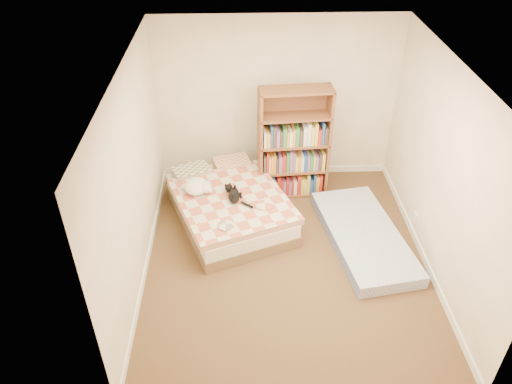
{
  "coord_description": "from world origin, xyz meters",
  "views": [
    {
      "loc": [
        -0.54,
        -4.67,
        4.37
      ],
      "look_at": [
        -0.37,
        0.3,
        0.83
      ],
      "focal_mm": 35.0,
      "sensor_mm": 36.0,
      "label": 1
    }
  ],
  "objects_px": {
    "bookshelf": "(293,157)",
    "white_dog": "(197,187)",
    "floor_mattress": "(364,236)",
    "black_cat": "(234,194)",
    "bed": "(229,204)"
  },
  "relations": [
    {
      "from": "floor_mattress",
      "to": "white_dog",
      "type": "bearing_deg",
      "value": 155.85
    },
    {
      "from": "floor_mattress",
      "to": "black_cat",
      "type": "xyz_separation_m",
      "value": [
        -1.7,
        0.43,
        0.42
      ]
    },
    {
      "from": "floor_mattress",
      "to": "white_dog",
      "type": "height_order",
      "value": "white_dog"
    },
    {
      "from": "black_cat",
      "to": "white_dog",
      "type": "bearing_deg",
      "value": 140.42
    },
    {
      "from": "bookshelf",
      "to": "white_dog",
      "type": "xyz_separation_m",
      "value": [
        -1.35,
        -0.62,
        -0.06
      ]
    },
    {
      "from": "bookshelf",
      "to": "black_cat",
      "type": "bearing_deg",
      "value": -142.46
    },
    {
      "from": "white_dog",
      "to": "black_cat",
      "type": "bearing_deg",
      "value": -33.74
    },
    {
      "from": "white_dog",
      "to": "floor_mattress",
      "type": "bearing_deg",
      "value": -32.07
    },
    {
      "from": "floor_mattress",
      "to": "black_cat",
      "type": "bearing_deg",
      "value": 156.35
    },
    {
      "from": "bookshelf",
      "to": "black_cat",
      "type": "xyz_separation_m",
      "value": [
        -0.85,
        -0.76,
        -0.09
      ]
    },
    {
      "from": "bookshelf",
      "to": "white_dog",
      "type": "height_order",
      "value": "bookshelf"
    },
    {
      "from": "black_cat",
      "to": "bookshelf",
      "type": "bearing_deg",
      "value": 18.62
    },
    {
      "from": "floor_mattress",
      "to": "white_dog",
      "type": "relative_size",
      "value": 4.28
    },
    {
      "from": "bed",
      "to": "black_cat",
      "type": "relative_size",
      "value": 3.9
    },
    {
      "from": "bed",
      "to": "floor_mattress",
      "type": "relative_size",
      "value": 1.15
    }
  ]
}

